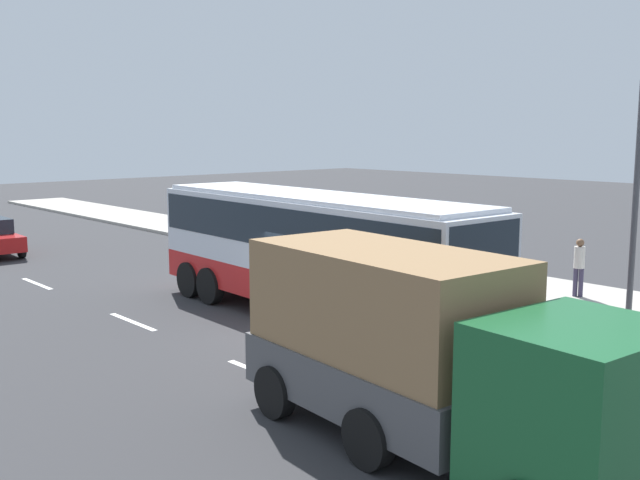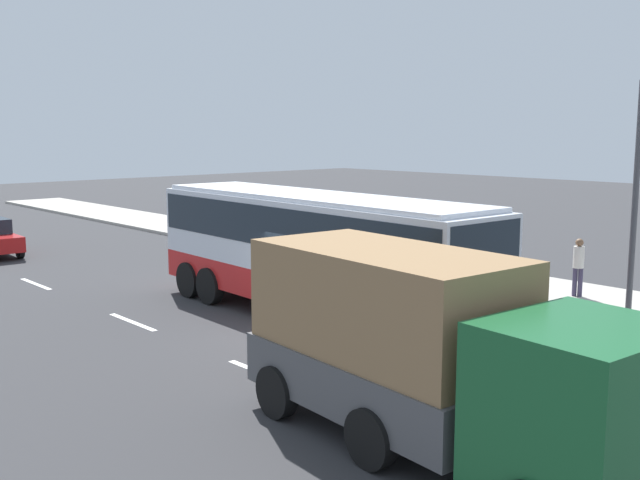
{
  "view_description": "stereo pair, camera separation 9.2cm",
  "coord_description": "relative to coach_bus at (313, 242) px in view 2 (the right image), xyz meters",
  "views": [
    {
      "loc": [
        13.84,
        -11.61,
        5.1
      ],
      "look_at": [
        -0.95,
        1.74,
        2.13
      ],
      "focal_mm": 41.05,
      "sensor_mm": 36.0,
      "label": 1
    },
    {
      "loc": [
        13.78,
        -11.68,
        5.1
      ],
      "look_at": [
        -0.95,
        1.74,
        2.13
      ],
      "focal_mm": 41.05,
      "sensor_mm": 36.0,
      "label": 2
    }
  ],
  "objects": [
    {
      "name": "pedestrian_near_curb",
      "position": [
        3.81,
        7.35,
        -0.96
      ],
      "size": [
        0.32,
        0.32,
        1.77
      ],
      "rotation": [
        0.0,
        0.0,
        5.03
      ],
      "color": "#38334C",
      "rests_on": "sidewalk_curb"
    },
    {
      "name": "lane_centreline",
      "position": [
        -0.3,
        -3.84,
        -2.13
      ],
      "size": [
        32.64,
        0.16,
        0.01
      ],
      "color": "white",
      "rests_on": "ground_plane"
    },
    {
      "name": "ground_plane",
      "position": [
        0.8,
        -1.33,
        -2.13
      ],
      "size": [
        120.0,
        120.0,
        0.0
      ],
      "primitive_type": "plane",
      "color": "#333335"
    },
    {
      "name": "cargo_truck",
      "position": [
        7.45,
        -4.18,
        -0.44
      ],
      "size": [
        7.45,
        3.12,
        3.15
      ],
      "rotation": [
        0.0,
        0.0,
        -0.08
      ],
      "color": "#19592D",
      "rests_on": "ground_plane"
    },
    {
      "name": "coach_bus",
      "position": [
        0.0,
        0.0,
        0.0
      ],
      "size": [
        11.55,
        3.13,
        3.44
      ],
      "rotation": [
        0.0,
        0.0,
        -0.04
      ],
      "color": "red",
      "rests_on": "ground_plane"
    },
    {
      "name": "sidewalk_curb",
      "position": [
        0.8,
        7.42,
        -2.06
      ],
      "size": [
        80.0,
        4.0,
        0.15
      ],
      "primitive_type": "cube",
      "color": "#A8A399",
      "rests_on": "ground_plane"
    }
  ]
}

